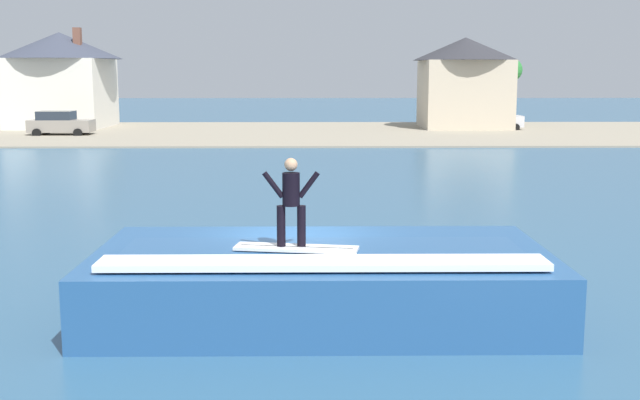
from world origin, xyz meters
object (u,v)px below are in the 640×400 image
house_with_chimney (61,75)px  tree_tall_bare (510,73)px  surfboard (296,248)px  car_far_shore (496,119)px  car_near_shore (60,123)px  wave_crest (322,281)px  surfer (291,198)px  house_gabled_white (465,79)px

house_with_chimney → tree_tall_bare: 37.99m
surfboard → car_far_shore: (15.26, 49.80, -0.54)m
car_near_shore → tree_tall_bare: bearing=14.7°
wave_crest → tree_tall_bare: size_ratio=1.47×
wave_crest → house_with_chimney: bearing=112.0°
wave_crest → house_with_chimney: 56.48m
wave_crest → surfer: bearing=-131.4°
surfer → car_far_shore: size_ratio=0.41×
car_near_shore → tree_tall_bare: tree_tall_bare is taller
house_gabled_white → tree_tall_bare: size_ratio=1.47×
car_near_shore → surfer: bearing=-67.8°
tree_tall_bare → wave_crest: bearing=-107.6°
surfboard → tree_tall_bare: bearing=72.2°
car_near_shore → car_far_shore: (33.55, 5.23, -0.00)m
surfer → house_gabled_white: house_gabled_white is taller
surfer → house_with_chimney: bearing=111.2°
house_gabled_white → tree_tall_bare: house_gabled_white is taller
surfer → house_gabled_white: (13.14, 51.78, 1.68)m
surfer → house_with_chimney: 56.78m
surfboard → car_near_shore: size_ratio=0.51×
surfer → tree_tall_bare: (17.42, 53.90, 2.23)m
car_far_shore → surfboard: bearing=-107.0°
house_with_chimney → house_gabled_white: house_with_chimney is taller
surfer → house_gabled_white: 53.45m
house_gabled_white → car_near_shore: bearing=-167.0°
wave_crest → house_gabled_white: 52.77m
wave_crest → house_gabled_white: bearing=76.2°
house_with_chimney → car_near_shore: bearing=-74.3°
surfboard → house_gabled_white: 53.50m
car_far_shore → tree_tall_bare: tree_tall_bare is taller
car_far_shore → tree_tall_bare: (2.07, 4.14, 3.71)m
car_near_shore → car_far_shore: same height
wave_crest → house_gabled_white: (12.57, 51.13, 3.42)m
tree_tall_bare → car_near_shore: bearing=-165.3°
car_far_shore → car_near_shore: bearing=-171.1°
wave_crest → house_with_chimney: house_with_chimney is taller
wave_crest → tree_tall_bare: 56.00m
house_with_chimney → tree_tall_bare: house_with_chimney is taller
house_gabled_white → car_far_shore: bearing=-42.4°
wave_crest → surfboard: bearing=-125.3°
house_gabled_white → wave_crest: bearing=-103.8°
wave_crest → tree_tall_bare: bearing=72.4°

